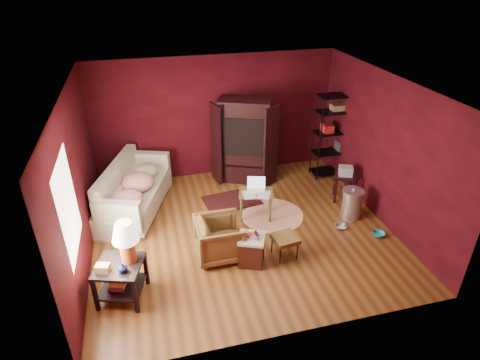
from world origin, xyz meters
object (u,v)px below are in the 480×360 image
(armchair, at_px, (220,237))
(wire_shelving, at_px, (336,132))
(side_table, at_px, (123,254))
(hamper, at_px, (252,249))
(sofa, at_px, (133,193))
(laptop_desk, at_px, (256,194))
(tv_armoire, at_px, (245,140))

(armchair, bearing_deg, wire_shelving, -54.05)
(side_table, relative_size, hamper, 2.16)
(sofa, distance_m, laptop_desk, 2.47)
(sofa, xyz_separation_m, hamper, (1.88, -2.12, -0.16))
(side_table, bearing_deg, hamper, 6.90)
(sofa, xyz_separation_m, laptop_desk, (2.35, -0.78, 0.07))
(laptop_desk, distance_m, tv_armoire, 1.65)
(side_table, height_order, tv_armoire, tv_armoire)
(laptop_desk, bearing_deg, wire_shelving, 46.45)
(side_table, distance_m, laptop_desk, 2.97)
(side_table, bearing_deg, tv_armoire, 49.57)
(tv_armoire, bearing_deg, armchair, -91.43)
(side_table, distance_m, wire_shelving, 5.58)
(armchair, xyz_separation_m, side_table, (-1.55, -0.56, 0.38))
(sofa, height_order, armchair, sofa)
(sofa, relative_size, armchair, 2.77)
(sofa, xyz_separation_m, tv_armoire, (2.53, 0.78, 0.57))
(side_table, height_order, laptop_desk, side_table)
(sofa, relative_size, side_table, 1.69)
(armchair, height_order, hamper, armchair)
(side_table, distance_m, tv_armoire, 4.14)
(laptop_desk, xyz_separation_m, tv_armoire, (0.18, 1.56, 0.50))
(side_table, relative_size, laptop_desk, 1.60)
(armchair, bearing_deg, hamper, -122.60)
(hamper, bearing_deg, wire_shelving, 43.79)
(armchair, distance_m, side_table, 1.70)
(hamper, relative_size, laptop_desk, 0.74)
(sofa, height_order, wire_shelving, wire_shelving)
(wire_shelving, bearing_deg, hamper, -136.92)
(side_table, distance_m, hamper, 2.11)
(laptop_desk, bearing_deg, armchair, -115.75)
(wire_shelving, bearing_deg, armchair, -145.01)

